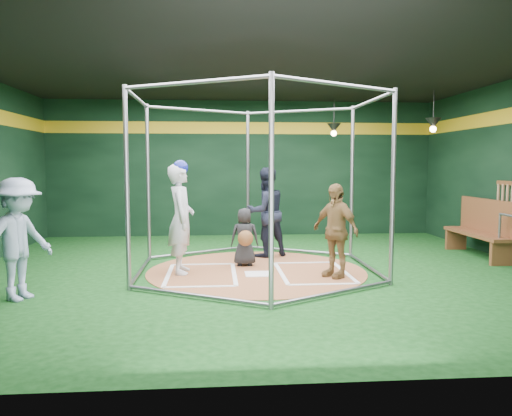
{
  "coord_description": "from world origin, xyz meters",
  "views": [
    {
      "loc": [
        -0.7,
        -8.54,
        1.86
      ],
      "look_at": [
        0.0,
        0.1,
        1.1
      ],
      "focal_mm": 35.0,
      "sensor_mm": 36.0,
      "label": 1
    }
  ],
  "objects": [
    {
      "name": "room_shell",
      "position": [
        0.0,
        0.01,
        1.75
      ],
      "size": [
        10.1,
        9.1,
        3.53
      ],
      "color": "#0B340E",
      "rests_on": "ground"
    },
    {
      "name": "clay_disc",
      "position": [
        0.0,
        0.0,
        0.01
      ],
      "size": [
        3.8,
        3.8,
        0.01
      ],
      "primitive_type": "cylinder",
      "color": "#995B37",
      "rests_on": "ground"
    },
    {
      "name": "home_plate",
      "position": [
        0.0,
        -0.3,
        0.02
      ],
      "size": [
        0.43,
        0.43,
        0.01
      ],
      "primitive_type": "cube",
      "color": "white",
      "rests_on": "clay_disc"
    },
    {
      "name": "batter_box_left",
      "position": [
        -0.95,
        -0.25,
        0.02
      ],
      "size": [
        1.17,
        1.77,
        0.01
      ],
      "color": "white",
      "rests_on": "clay_disc"
    },
    {
      "name": "batter_box_right",
      "position": [
        0.95,
        -0.25,
        0.02
      ],
      "size": [
        1.17,
        1.77,
        0.01
      ],
      "color": "white",
      "rests_on": "clay_disc"
    },
    {
      "name": "batting_cage",
      "position": [
        -0.0,
        -0.0,
        1.5
      ],
      "size": [
        4.05,
        4.67,
        3.0
      ],
      "color": "gray",
      "rests_on": "ground"
    },
    {
      "name": "pendant_lamp_near",
      "position": [
        2.2,
        3.6,
        2.74
      ],
      "size": [
        0.34,
        0.34,
        0.9
      ],
      "color": "black",
      "rests_on": "room_shell"
    },
    {
      "name": "pendant_lamp_far",
      "position": [
        4.0,
        2.0,
        2.74
      ],
      "size": [
        0.34,
        0.34,
        0.9
      ],
      "color": "black",
      "rests_on": "room_shell"
    },
    {
      "name": "batter_figure",
      "position": [
        -1.29,
        -0.07,
        0.96
      ],
      "size": [
        0.47,
        0.69,
        1.92
      ],
      "color": "#BBBCC2",
      "rests_on": "clay_disc"
    },
    {
      "name": "visitor_leopard",
      "position": [
        1.25,
        -0.57,
        0.78
      ],
      "size": [
        0.84,
        0.95,
        1.54
      ],
      "primitive_type": "imported",
      "rotation": [
        0.0,
        0.0,
        -0.94
      ],
      "color": "#AE844A",
      "rests_on": "clay_disc"
    },
    {
      "name": "catcher_figure",
      "position": [
        -0.18,
        0.45,
        0.54
      ],
      "size": [
        0.53,
        0.57,
        1.06
      ],
      "color": "black",
      "rests_on": "clay_disc"
    },
    {
      "name": "umpire",
      "position": [
        0.3,
        1.36,
        0.91
      ],
      "size": [
        1.06,
        0.96,
        1.79
      ],
      "primitive_type": "imported",
      "rotation": [
        0.0,
        0.0,
        3.54
      ],
      "color": "black",
      "rests_on": "clay_disc"
    },
    {
      "name": "bystander_blue",
      "position": [
        -3.39,
        -1.56,
        0.84
      ],
      "size": [
        1.03,
        1.25,
        1.68
      ],
      "primitive_type": "imported",
      "rotation": [
        0.0,
        0.0,
        1.12
      ],
      "color": "#95A6C5",
      "rests_on": "ground"
    },
    {
      "name": "dugout_bench",
      "position": [
        4.64,
        1.01,
        0.6
      ],
      "size": [
        0.47,
        2.0,
        1.17
      ],
      "color": "brown",
      "rests_on": "ground"
    }
  ]
}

